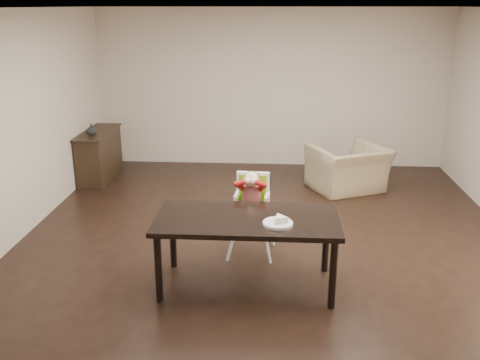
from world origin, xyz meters
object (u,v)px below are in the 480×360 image
object	(u,v)px
dining_table	(247,225)
high_chair	(252,195)
armchair	(348,161)
sideboard	(99,155)

from	to	relation	value
dining_table	high_chair	distance (m)	0.79
high_chair	armchair	size ratio (longest dim) A/B	0.92
dining_table	sideboard	distance (m)	4.28
armchair	sideboard	size ratio (longest dim) A/B	0.84
sideboard	high_chair	bearing A→B (deg)	-45.02
dining_table	high_chair	bearing A→B (deg)	89.12
armchair	sideboard	xyz separation A→B (m)	(-3.98, 0.34, -0.07)
armchair	high_chair	bearing A→B (deg)	33.54
sideboard	armchair	bearing A→B (deg)	-4.83
high_chair	armchair	xyz separation A→B (m)	(1.38, 2.27, -0.23)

